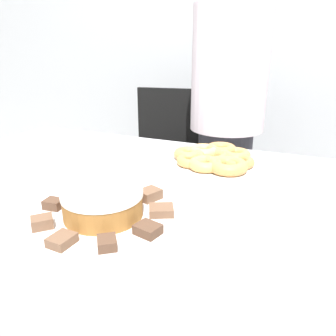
{
  "coord_description": "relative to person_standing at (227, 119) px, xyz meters",
  "views": [
    {
      "loc": [
        0.36,
        -0.79,
        1.14
      ],
      "look_at": [
        0.0,
        0.05,
        0.8
      ],
      "focal_mm": 35.0,
      "sensor_mm": 36.0,
      "label": 1
    }
  ],
  "objects": [
    {
      "name": "lamington_4",
      "position": [
        0.01,
        -0.93,
        -0.03
      ],
      "size": [
        0.07,
        0.07,
        0.03
      ],
      "rotation": [
        0.0,
        0.0,
        7.44
      ],
      "color": "brown",
      "rests_on": "plate_cake"
    },
    {
      "name": "frosted_cake",
      "position": [
        -0.05,
        -1.06,
        -0.01
      ],
      "size": [
        0.19,
        0.19,
        0.07
      ],
      "color": "#9E662D",
      "rests_on": "plate_cake"
    },
    {
      "name": "donut_5",
      "position": [
        0.04,
        -0.52,
        -0.02
      ],
      "size": [
        0.11,
        0.11,
        0.04
      ],
      "color": "#E5AD66",
      "rests_on": "plate_donuts"
    },
    {
      "name": "lamington_0",
      "position": [
        -0.05,
        -1.2,
        -0.03
      ],
      "size": [
        0.05,
        0.06,
        0.02
      ],
      "rotation": [
        0.0,
        0.0,
        4.65
      ],
      "color": "brown",
      "rests_on": "plate_cake"
    },
    {
      "name": "lamington_2",
      "position": [
        0.09,
        -1.1,
        -0.03
      ],
      "size": [
        0.06,
        0.06,
        0.02
      ],
      "rotation": [
        0.0,
        0.0,
        6.05
      ],
      "color": "#513828",
      "rests_on": "plate_cake"
    },
    {
      "name": "donut_8",
      "position": [
        0.08,
        -0.65,
        -0.03
      ],
      "size": [
        0.11,
        0.11,
        0.04
      ],
      "color": "tan",
      "rests_on": "plate_donuts"
    },
    {
      "name": "donut_0",
      "position": [
        0.08,
        -0.57,
        -0.03
      ],
      "size": [
        0.12,
        0.12,
        0.04
      ],
      "color": "#C68447",
      "rests_on": "plate_donuts"
    },
    {
      "name": "lamington_7",
      "position": [
        -0.18,
        -1.08,
        -0.03
      ],
      "size": [
        0.05,
        0.04,
        0.02
      ],
      "rotation": [
        0.0,
        0.0,
        9.54
      ],
      "color": "#513828",
      "rests_on": "plate_cake"
    },
    {
      "name": "donut_6",
      "position": [
        -0.0,
        -0.57,
        -0.02
      ],
      "size": [
        0.11,
        0.11,
        0.04
      ],
      "color": "#D18E4C",
      "rests_on": "plate_donuts"
    },
    {
      "name": "table",
      "position": [
        0.02,
        -0.87,
        -0.12
      ],
      "size": [
        1.85,
        1.07,
        0.74
      ],
      "color": "silver",
      "rests_on": "ground_plane"
    },
    {
      "name": "lamington_5",
      "position": [
        -0.09,
        -0.93,
        -0.03
      ],
      "size": [
        0.05,
        0.06,
        0.03
      ],
      "rotation": [
        0.0,
        0.0,
        8.14
      ],
      "color": "brown",
      "rests_on": "plate_cake"
    },
    {
      "name": "lamington_3",
      "position": [
        0.08,
        -1.0,
        -0.03
      ],
      "size": [
        0.08,
        0.07,
        0.02
      ],
      "rotation": [
        0.0,
        0.0,
        6.74
      ],
      "color": "brown",
      "rests_on": "plate_cake"
    },
    {
      "name": "lamington_8",
      "position": [
        -0.14,
        -1.16,
        -0.03
      ],
      "size": [
        0.06,
        0.06,
        0.03
      ],
      "rotation": [
        0.0,
        0.0,
        10.23
      ],
      "color": "brown",
      "rests_on": "plate_cake"
    },
    {
      "name": "person_standing",
      "position": [
        0.0,
        0.0,
        0.0
      ],
      "size": [
        0.37,
        0.37,
        1.53
      ],
      "color": "#383842",
      "rests_on": "ground_plane"
    },
    {
      "name": "office_chair_left",
      "position": [
        -0.41,
        0.09,
        -0.36
      ],
      "size": [
        0.5,
        0.5,
        0.91
      ],
      "rotation": [
        0.0,
        0.0,
        0.15
      ],
      "color": "black",
      "rests_on": "ground_plane"
    },
    {
      "name": "donut_2",
      "position": [
        0.18,
        -0.57,
        -0.03
      ],
      "size": [
        0.12,
        0.12,
        0.03
      ],
      "color": "#C68447",
      "rests_on": "plate_donuts"
    },
    {
      "name": "donut_3",
      "position": [
        0.16,
        -0.5,
        -0.03
      ],
      "size": [
        0.11,
        0.11,
        0.03
      ],
      "color": "#D18E4C",
      "rests_on": "plate_donuts"
    },
    {
      "name": "lamington_6",
      "position": [
        -0.16,
        -0.99,
        -0.03
      ],
      "size": [
        0.08,
        0.08,
        0.03
      ],
      "rotation": [
        0.0,
        0.0,
        8.84
      ],
      "color": "brown",
      "rests_on": "plate_cake"
    },
    {
      "name": "donut_1",
      "position": [
        0.16,
        -0.64,
        -0.02
      ],
      "size": [
        0.13,
        0.13,
        0.04
      ],
      "color": "#D18E4C",
      "rests_on": "plate_donuts"
    },
    {
      "name": "donut_4",
      "position": [
        0.09,
        -0.47,
        -0.02
      ],
      "size": [
        0.12,
        0.12,
        0.04
      ],
      "color": "#C68447",
      "rests_on": "plate_donuts"
    },
    {
      "name": "lamington_1",
      "position": [
        0.04,
        -1.18,
        -0.03
      ],
      "size": [
        0.06,
        0.06,
        0.02
      ],
      "rotation": [
        0.0,
        0.0,
        5.35
      ],
      "color": "#513828",
      "rests_on": "plate_cake"
    },
    {
      "name": "plate_cake",
      "position": [
        -0.05,
        -1.06,
        -0.05
      ],
      "size": [
        0.37,
        0.37,
        0.01
      ],
      "color": "white",
      "rests_on": "table"
    },
    {
      "name": "wall_back",
      "position": [
        0.02,
        0.77,
        0.5
      ],
      "size": [
        8.0,
        0.05,
        2.6
      ],
      "color": "#B2B7BC",
      "rests_on": "ground_plane"
    },
    {
      "name": "donut_7",
      "position": [
        0.03,
        -0.63,
        -0.03
      ],
      "size": [
        0.11,
        0.11,
        0.03
      ],
      "color": "#D18E4C",
      "rests_on": "plate_donuts"
    },
    {
      "name": "plate_donuts",
      "position": [
        0.08,
        -0.57,
        -0.05
      ],
      "size": [
        0.38,
        0.38,
        0.01
      ],
      "color": "white",
      "rests_on": "table"
    }
  ]
}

